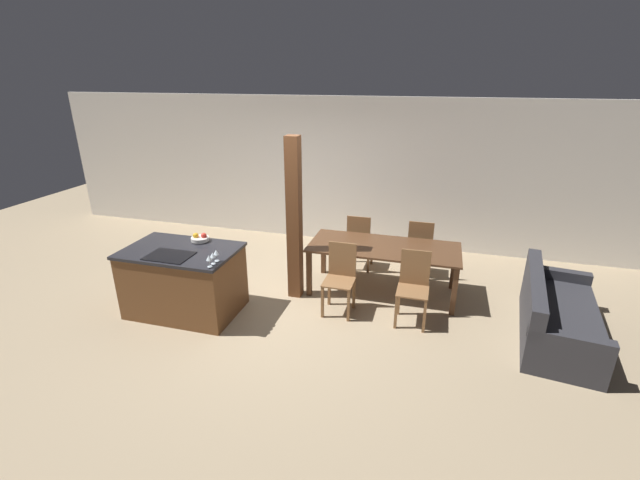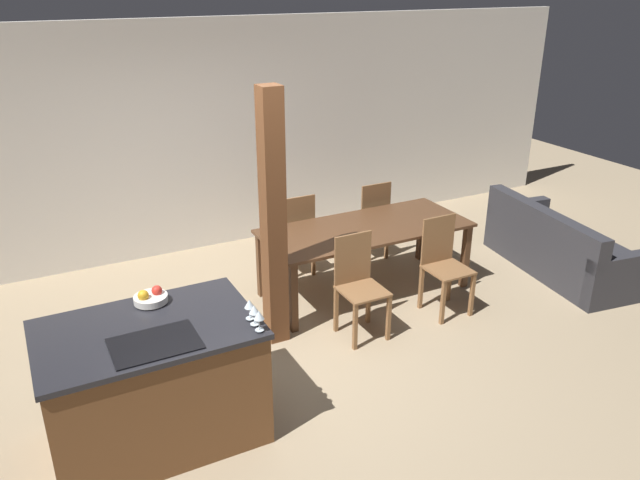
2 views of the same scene
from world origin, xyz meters
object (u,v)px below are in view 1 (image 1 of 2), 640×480
(fruit_bowl, at_px, (200,238))
(dining_chair_far_right, at_px, (420,247))
(couch, at_px, (556,318))
(timber_post, at_px, (294,220))
(dining_table, at_px, (384,252))
(dining_chair_near_right, at_px, (413,286))
(wine_glass_near, at_px, (209,258))
(dining_chair_near_left, at_px, (340,277))
(wine_glass_far, at_px, (216,253))
(kitchen_island, at_px, (184,280))
(wine_glass_middle, at_px, (213,255))
(dining_chair_far_left, at_px, (359,241))

(fruit_bowl, height_order, dining_chair_far_right, fruit_bowl)
(couch, height_order, timber_post, timber_post)
(dining_table, distance_m, dining_chair_near_right, 0.86)
(wine_glass_near, relative_size, dining_chair_near_right, 0.15)
(dining_chair_near_left, bearing_deg, wine_glass_near, -144.14)
(wine_glass_far, height_order, dining_chair_near_right, wine_glass_far)
(dining_chair_near_right, bearing_deg, dining_chair_near_left, 180.00)
(wine_glass_near, xyz_separation_m, dining_chair_near_left, (1.36, 0.99, -0.53))
(wine_glass_far, distance_m, dining_chair_far_right, 3.25)
(kitchen_island, xyz_separation_m, dining_table, (2.51, 1.27, 0.19))
(wine_glass_middle, bearing_deg, couch, 13.77)
(dining_table, distance_m, couch, 2.33)
(wine_glass_far, bearing_deg, wine_glass_middle, -90.00)
(kitchen_island, distance_m, timber_post, 1.70)
(wine_glass_far, xyz_separation_m, dining_chair_far_right, (2.34, 2.19, -0.53))
(wine_glass_far, bearing_deg, fruit_bowl, 134.95)
(kitchen_island, distance_m, fruit_bowl, 0.61)
(wine_glass_far, distance_m, dining_table, 2.41)
(kitchen_island, relative_size, dining_chair_near_left, 1.54)
(wine_glass_near, xyz_separation_m, dining_table, (1.85, 1.68, -0.38))
(wine_glass_far, bearing_deg, dining_chair_near_left, 30.80)
(wine_glass_near, distance_m, dining_chair_near_right, 2.59)
(couch, xyz_separation_m, timber_post, (-3.43, 0.15, 0.90))
(fruit_bowl, xyz_separation_m, wine_glass_near, (0.55, -0.73, 0.07))
(dining_chair_near_left, distance_m, timber_post, 1.01)
(dining_chair_near_right, distance_m, dining_chair_far_left, 1.69)
(dining_chair_near_left, bearing_deg, dining_chair_far_right, 54.85)
(wine_glass_middle, height_order, timber_post, timber_post)
(kitchen_island, relative_size, wine_glass_far, 9.98)
(dining_chair_near_right, xyz_separation_m, timber_post, (-1.69, 0.25, 0.65))
(wine_glass_near, height_order, couch, wine_glass_near)
(dining_chair_far_right, xyz_separation_m, timber_post, (-1.69, -1.13, 0.65))
(fruit_bowl, xyz_separation_m, wine_glass_far, (0.55, -0.55, 0.07))
(wine_glass_far, distance_m, couch, 4.24)
(kitchen_island, xyz_separation_m, dining_chair_near_right, (3.00, 0.58, 0.05))
(wine_glass_middle, height_order, dining_chair_far_left, wine_glass_middle)
(fruit_bowl, height_order, wine_glass_far, wine_glass_far)
(dining_chair_near_right, relative_size, timber_post, 0.41)
(wine_glass_near, distance_m, dining_chair_far_right, 3.37)
(kitchen_island, xyz_separation_m, dining_chair_far_right, (3.00, 1.96, 0.05))
(wine_glass_middle, distance_m, dining_table, 2.47)
(dining_chair_near_left, xyz_separation_m, dining_chair_near_right, (0.97, 0.00, 0.00))
(dining_table, height_order, dining_chair_near_right, dining_chair_near_right)
(dining_chair_far_right, xyz_separation_m, couch, (1.74, -1.28, -0.24))
(kitchen_island, bearing_deg, couch, 8.20)
(kitchen_island, height_order, timber_post, timber_post)
(dining_chair_far_left, xyz_separation_m, dining_chair_far_right, (0.97, 0.00, 0.00))
(kitchen_island, distance_m, dining_chair_near_left, 2.11)
(dining_table, distance_m, timber_post, 1.38)
(fruit_bowl, distance_m, dining_chair_near_right, 2.94)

